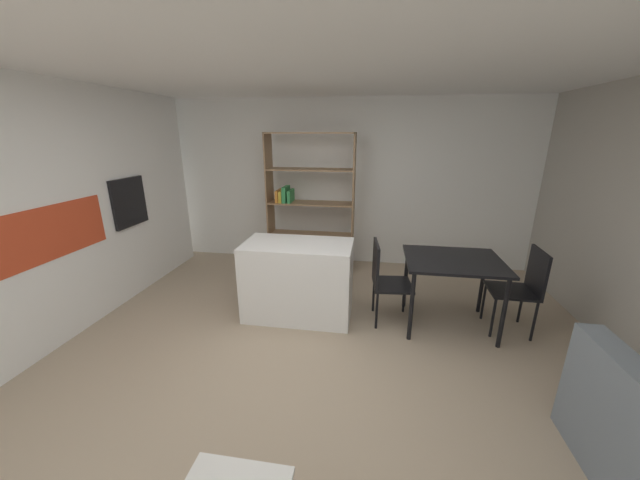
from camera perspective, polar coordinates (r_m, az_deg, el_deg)
ground_plane at (r=3.37m, az=-4.02°, el=-20.24°), size 8.48×8.48×0.00m
ceiling_slab at (r=2.71m, az=-5.36°, el=28.94°), size 6.18×5.69×0.06m
back_partition at (r=5.49m, az=2.36°, el=9.46°), size 6.18×0.06×2.57m
tall_cabinet_run_left at (r=4.31m, az=-42.56°, el=2.53°), size 0.60×5.12×2.57m
cabinet_niche_splashback at (r=4.20m, az=-38.09°, el=1.10°), size 0.01×1.19×0.52m
built_in_oven at (r=4.92m, az=-29.44°, el=5.59°), size 0.06×0.57×0.60m
kitchen_island at (r=3.95m, az=-3.66°, el=-6.69°), size 1.22×0.67×0.89m
open_bookshelf at (r=5.22m, az=-2.07°, el=6.38°), size 1.32×0.38×2.07m
dining_table at (r=3.90m, az=21.44°, el=-4.24°), size 1.00×0.84×0.79m
dining_chair_window_side at (r=4.17m, az=30.99°, el=-6.36°), size 0.47×0.44×0.93m
dining_chair_island_side at (r=3.85m, az=10.69°, el=-5.95°), size 0.46×0.48×0.93m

